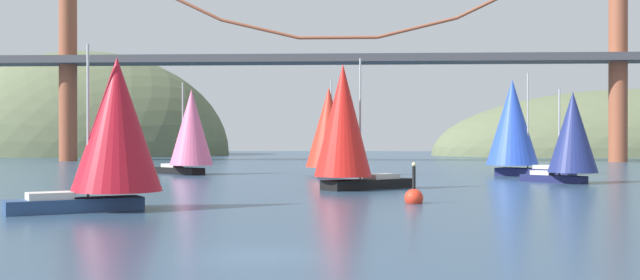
% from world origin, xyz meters
% --- Properties ---
extents(ground_plane, '(360.00, 360.00, 0.00)m').
position_xyz_m(ground_plane, '(0.00, 0.00, 0.00)').
color(ground_plane, '#2D4760').
extents(headland_right, '(83.67, 44.00, 27.13)m').
position_xyz_m(headland_right, '(60.00, 135.00, 0.00)').
color(headland_right, '#5B6647').
rests_on(headland_right, ground_plane).
extents(headland_left, '(61.69, 44.00, 43.86)m').
position_xyz_m(headland_left, '(-55.00, 135.00, 0.00)').
color(headland_left, '#5B6647').
rests_on(headland_left, ground_plane).
extents(suspension_bridge, '(121.79, 6.00, 37.01)m').
position_xyz_m(suspension_bridge, '(0.00, 95.00, 17.06)').
color(suspension_bridge, brown).
rests_on(suspension_bridge, ground_plane).
extents(sailboat_blue_spinnaker, '(9.17, 8.28, 10.10)m').
position_xyz_m(sailboat_blue_spinnaker, '(18.66, 52.46, 5.02)').
color(sailboat_blue_spinnaker, '#191E4C').
rests_on(sailboat_blue_spinnaker, ground_plane).
extents(sailboat_scarlet_sail, '(5.03, 8.45, 9.65)m').
position_xyz_m(sailboat_scarlet_sail, '(0.34, 50.81, 4.59)').
color(sailboat_scarlet_sail, black).
rests_on(sailboat_scarlet_sail, ground_plane).
extents(sailboat_crimson_sail, '(8.52, 7.07, 8.71)m').
position_xyz_m(sailboat_crimson_sail, '(-9.62, 15.25, 4.32)').
color(sailboat_crimson_sail, navy).
rests_on(sailboat_crimson_sail, ground_plane).
extents(sailboat_pink_spinnaker, '(7.78, 7.08, 9.48)m').
position_xyz_m(sailboat_pink_spinnaker, '(-13.85, 52.73, 4.60)').
color(sailboat_pink_spinnaker, black).
rests_on(sailboat_pink_spinnaker, ground_plane).
extents(sailboat_red_spinnaker, '(8.29, 7.56, 9.68)m').
position_xyz_m(sailboat_red_spinnaker, '(2.29, 31.16, 4.73)').
color(sailboat_red_spinnaker, black).
rests_on(sailboat_red_spinnaker, ground_plane).
extents(sailboat_navy_sail, '(6.71, 6.58, 7.90)m').
position_xyz_m(sailboat_navy_sail, '(20.97, 40.09, 4.08)').
color(sailboat_navy_sail, '#191E4C').
rests_on(sailboat_navy_sail, ground_plane).
extents(channel_buoy, '(1.10, 1.10, 2.64)m').
position_xyz_m(channel_buoy, '(6.49, 20.13, 0.37)').
color(channel_buoy, red).
rests_on(channel_buoy, ground_plane).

